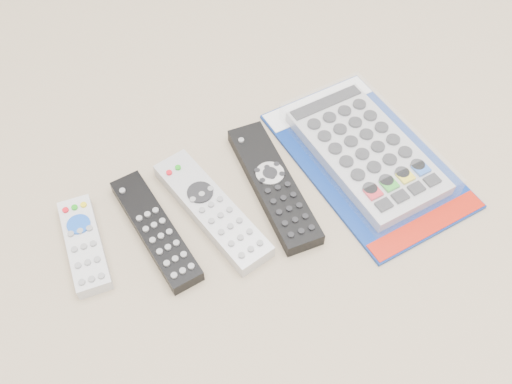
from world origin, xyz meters
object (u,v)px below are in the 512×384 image
remote_small_grey (84,244)px  remote_slim_black (156,230)px  jumbo_remote_packaged (366,150)px  remote_large_black (273,185)px  remote_silver_dvd (212,210)px

remote_small_grey → remote_slim_black: size_ratio=0.77×
jumbo_remote_packaged → remote_slim_black: bearing=174.3°
remote_large_black → jumbo_remote_packaged: size_ratio=0.74×
remote_small_grey → jumbo_remote_packaged: (0.44, -0.06, 0.01)m
remote_small_grey → remote_large_black: remote_large_black is taller
remote_small_grey → remote_silver_dvd: bearing=-2.6°
remote_slim_black → remote_silver_dvd: size_ratio=0.90×
remote_slim_black → remote_large_black: remote_large_black is taller
remote_small_grey → remote_large_black: (0.28, -0.04, 0.00)m
remote_silver_dvd → remote_large_black: size_ratio=0.96×
remote_large_black → remote_small_grey: bearing=179.1°
remote_slim_black → jumbo_remote_packaged: 0.34m
remote_small_grey → remote_large_black: size_ratio=0.66×
remote_small_grey → remote_slim_black: same height
remote_small_grey → remote_slim_black: (0.10, -0.03, -0.00)m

